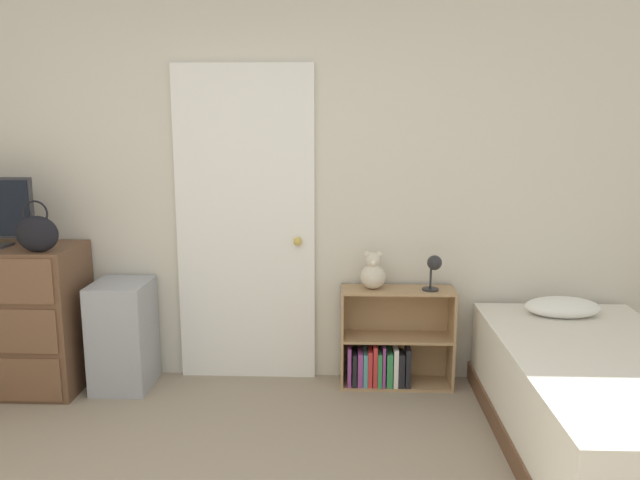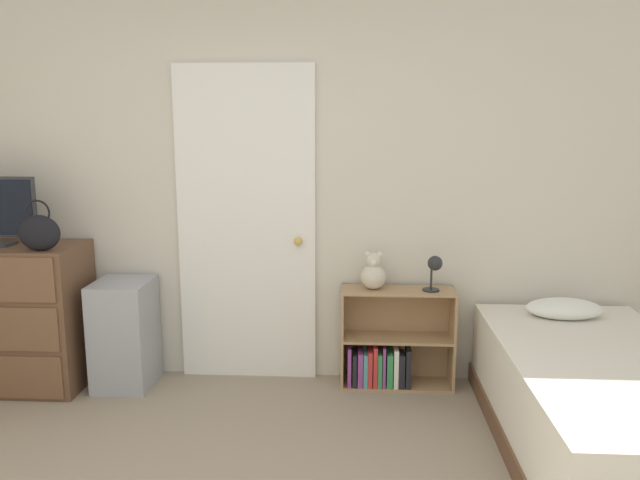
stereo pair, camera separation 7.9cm
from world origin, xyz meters
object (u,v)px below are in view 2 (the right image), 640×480
(dresser, at_px, (13,316))
(storage_bin, at_px, (125,334))
(teddy_bear, at_px, (373,273))
(handbag, at_px, (39,232))
(desk_lamp, at_px, (434,267))
(bookshelf, at_px, (389,349))
(bed, at_px, (603,407))

(dresser, distance_m, storage_bin, 0.73)
(storage_bin, bearing_deg, teddy_bear, 2.96)
(handbag, relative_size, desk_lamp, 1.36)
(handbag, xyz_separation_m, teddy_bear, (2.03, 0.29, -0.30))
(bookshelf, relative_size, bed, 0.38)
(handbag, distance_m, teddy_bear, 2.07)
(handbag, height_order, bed, handbag)
(dresser, bearing_deg, storage_bin, 3.81)
(bookshelf, relative_size, teddy_bear, 2.96)
(bookshelf, height_order, desk_lamp, desk_lamp)
(storage_bin, bearing_deg, dresser, -176.19)
(teddy_bear, distance_m, desk_lamp, 0.39)
(handbag, distance_m, desk_lamp, 2.44)
(storage_bin, height_order, bookshelf, storage_bin)
(storage_bin, xyz_separation_m, teddy_bear, (1.62, 0.08, 0.41))
(storage_bin, height_order, teddy_bear, teddy_bear)
(bookshelf, xyz_separation_m, teddy_bear, (-0.11, -0.00, 0.51))
(teddy_bear, bearing_deg, handbag, -171.75)
(bookshelf, bearing_deg, bed, -38.55)
(bookshelf, distance_m, desk_lamp, 0.63)
(dresser, relative_size, bookshelf, 1.29)
(bed, bearing_deg, dresser, 168.62)
(handbag, relative_size, bed, 0.16)
(bed, bearing_deg, storage_bin, 164.89)
(dresser, height_order, bed, dresser)
(storage_bin, distance_m, bed, 2.89)
(storage_bin, relative_size, desk_lamp, 3.05)
(dresser, distance_m, bed, 3.58)
(teddy_bear, bearing_deg, dresser, -176.78)
(bookshelf, bearing_deg, teddy_bear, -178.82)
(storage_bin, relative_size, bookshelf, 0.96)
(handbag, bearing_deg, storage_bin, 27.32)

